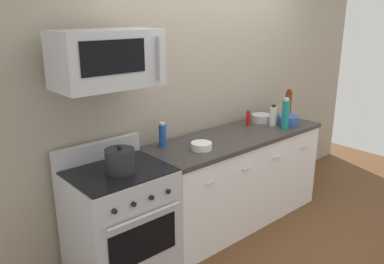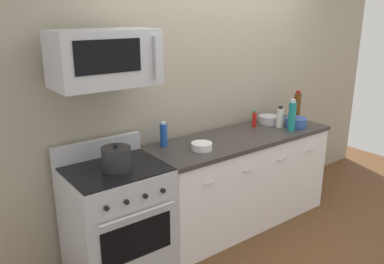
{
  "view_description": "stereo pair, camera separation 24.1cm",
  "coord_description": "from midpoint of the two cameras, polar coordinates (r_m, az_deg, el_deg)",
  "views": [
    {
      "loc": [
        -2.72,
        -2.42,
        2.07
      ],
      "look_at": [
        -0.64,
        -0.05,
        1.09
      ],
      "focal_mm": 36.5,
      "sensor_mm": 36.0,
      "label": 1
    },
    {
      "loc": [
        -2.54,
        -2.58,
        2.07
      ],
      "look_at": [
        -0.64,
        -0.05,
        1.09
      ],
      "focal_mm": 36.5,
      "sensor_mm": 36.0,
      "label": 2
    }
  ],
  "objects": [
    {
      "name": "bowl_white_ceramic",
      "position": [
        3.38,
        3.46,
        -2.08
      ],
      "size": [
        0.18,
        0.18,
        0.06
      ],
      "color": "white",
      "rests_on": "countertop_slab"
    },
    {
      "name": "counter_unit",
      "position": [
        3.97,
        8.74,
        -6.89
      ],
      "size": [
        1.94,
        0.66,
        0.92
      ],
      "color": "white",
      "rests_on": "ground_plane"
    },
    {
      "name": "back_wall",
      "position": [
        3.99,
        5.1,
        6.78
      ],
      "size": [
        5.03,
        0.1,
        2.7
      ],
      "primitive_type": "cube",
      "color": "#9E937F",
      "rests_on": "ground_plane"
    },
    {
      "name": "bottle_vinegar_white",
      "position": [
        4.14,
        14.37,
        2.07
      ],
      "size": [
        0.07,
        0.07,
        0.22
      ],
      "color": "silver",
      "rests_on": "countertop_slab"
    },
    {
      "name": "bowl_steel_prep",
      "position": [
        4.28,
        12.77,
        1.8
      ],
      "size": [
        0.22,
        0.22,
        0.08
      ],
      "color": "#B2B5BA",
      "rests_on": "countertop_slab"
    },
    {
      "name": "range_oven",
      "position": [
        3.24,
        -8.73,
        -12.61
      ],
      "size": [
        0.76,
        0.69,
        1.07
      ],
      "color": "#B7BABF",
      "rests_on": "ground_plane"
    },
    {
      "name": "bottle_hot_sauce_red",
      "position": [
        4.1,
        10.77,
        1.82
      ],
      "size": [
        0.05,
        0.05,
        0.17
      ],
      "color": "#B21914",
      "rests_on": "countertop_slab"
    },
    {
      "name": "bowl_blue_mixing",
      "position": [
        4.22,
        16.51,
        1.39
      ],
      "size": [
        0.22,
        0.22,
        0.09
      ],
      "color": "#2D519E",
      "rests_on": "countertop_slab"
    },
    {
      "name": "bottle_sparkling_teal",
      "position": [
        4.03,
        16.08,
        2.23
      ],
      "size": [
        0.07,
        0.07,
        0.32
      ],
      "color": "#197F7A",
      "rests_on": "countertop_slab"
    },
    {
      "name": "ground_plane",
      "position": [
        4.18,
        8.44,
        -12.66
      ],
      "size": [
        6.04,
        6.04,
        0.0
      ],
      "primitive_type": "plane",
      "color": "brown"
    },
    {
      "name": "bottle_wine_amber",
      "position": [
        4.44,
        16.63,
        3.58
      ],
      "size": [
        0.07,
        0.07,
        0.33
      ],
      "color": "#59330F",
      "rests_on": "countertop_slab"
    },
    {
      "name": "microwave",
      "position": [
        2.87,
        -10.33,
        10.59
      ],
      "size": [
        0.74,
        0.44,
        0.4
      ],
      "color": "#B7BABF"
    },
    {
      "name": "bottle_soda_blue",
      "position": [
        3.44,
        -2.18,
        -0.4
      ],
      "size": [
        0.07,
        0.07,
        0.22
      ],
      "color": "#1E4CA5",
      "rests_on": "countertop_slab"
    },
    {
      "name": "stockpot",
      "position": [
        2.96,
        -8.71,
        -3.89
      ],
      "size": [
        0.22,
        0.22,
        0.21
      ],
      "color": "#262628",
      "rests_on": "range_oven"
    }
  ]
}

